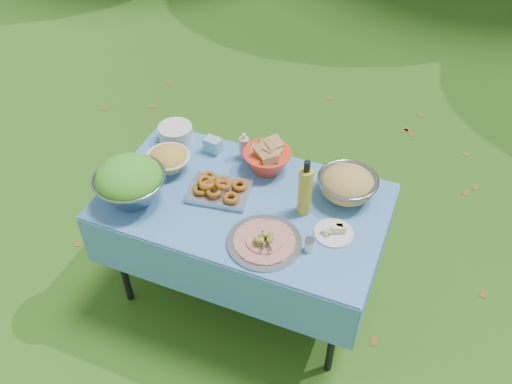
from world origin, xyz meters
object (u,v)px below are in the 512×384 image
plate_stack (176,133)px  pasta_bowl_steel (347,184)px  salad_bowl (130,181)px  bread_bowl (267,156)px  charcuterie_platter (264,237)px  picnic_table (244,248)px  oil_bottle (305,187)px

plate_stack → pasta_bowl_steel: bearing=-4.9°
salad_bowl → bread_bowl: (0.56, 0.49, -0.03)m
charcuterie_platter → picnic_table: bearing=131.6°
pasta_bowl_steel → oil_bottle: (-0.17, -0.19, 0.08)m
bread_bowl → plate_stack: bearing=176.0°
picnic_table → salad_bowl: size_ratio=3.95×
plate_stack → oil_bottle: oil_bottle is taller
picnic_table → charcuterie_platter: charcuterie_platter is taller
picnic_table → charcuterie_platter: size_ratio=4.03×
bread_bowl → charcuterie_platter: size_ratio=0.74×
picnic_table → oil_bottle: bearing=7.3°
charcuterie_platter → oil_bottle: (0.10, 0.28, 0.12)m
salad_bowl → pasta_bowl_steel: size_ratio=1.20×
picnic_table → plate_stack: (-0.56, 0.32, 0.43)m
pasta_bowl_steel → charcuterie_platter: 0.54m
plate_stack → oil_bottle: 0.93m
salad_bowl → charcuterie_platter: bearing=-2.2°
picnic_table → charcuterie_platter: (0.21, -0.24, 0.42)m
bread_bowl → oil_bottle: bearing=-39.6°
salad_bowl → pasta_bowl_steel: (1.02, 0.44, -0.04)m
salad_bowl → oil_bottle: 0.89m
salad_bowl → plate_stack: salad_bowl is taller
plate_stack → pasta_bowl_steel: size_ratio=0.64×
plate_stack → charcuterie_platter: plate_stack is taller
pasta_bowl_steel → charcuterie_platter: pasta_bowl_steel is taller
oil_bottle → pasta_bowl_steel: bearing=48.4°
picnic_table → bread_bowl: bearing=85.2°
picnic_table → plate_stack: plate_stack is taller
plate_stack → bread_bowl: 0.59m
picnic_table → pasta_bowl_steel: 0.71m
plate_stack → bread_bowl: size_ratio=0.74×
plate_stack → charcuterie_platter: size_ratio=0.55×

